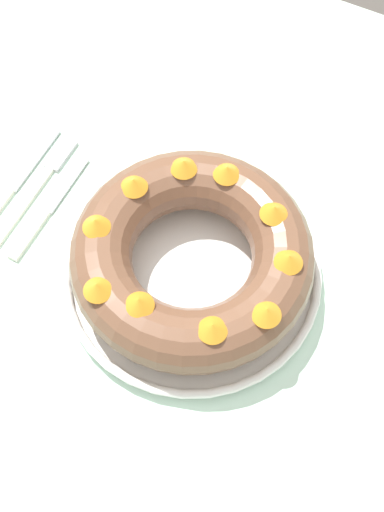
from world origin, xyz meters
TOP-DOWN VIEW (x-y plane):
  - ground_plane at (0.00, 0.00)m, footprint 8.00×8.00m
  - dining_table at (0.00, 0.00)m, footprint 1.24×1.20m
  - serving_dish at (0.02, 0.02)m, footprint 0.34×0.34m
  - bundt_cake at (0.02, 0.02)m, footprint 0.31×0.31m
  - fork at (-0.25, 0.05)m, footprint 0.02×0.21m
  - serving_knife at (-0.28, 0.02)m, footprint 0.02×0.22m
  - cake_knife at (-0.22, 0.02)m, footprint 0.02×0.19m

SIDE VIEW (x-z plane):
  - ground_plane at x=0.00m, z-range 0.00..0.00m
  - dining_table at x=0.00m, z-range 0.28..1.02m
  - fork at x=-0.25m, z-range 0.73..0.74m
  - cake_knife at x=-0.22m, z-range 0.73..0.74m
  - serving_knife at x=-0.28m, z-range 0.73..0.74m
  - serving_dish at x=0.02m, z-range 0.73..0.76m
  - bundt_cake at x=0.02m, z-range 0.75..0.85m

